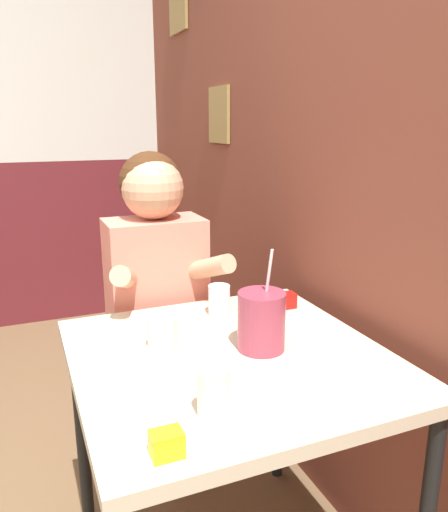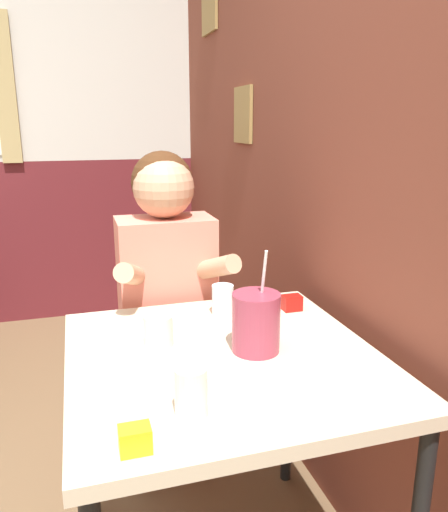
# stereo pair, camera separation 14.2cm
# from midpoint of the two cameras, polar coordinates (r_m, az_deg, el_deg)

# --- Properties ---
(brick_wall_right) EXTENTS (0.08, 4.64, 2.70)m
(brick_wall_right) POSITION_cam_midpoint_polar(r_m,az_deg,el_deg) (2.38, 5.96, 15.02)
(brick_wall_right) COLOR brown
(brick_wall_right) RESTS_ON ground_plane
(main_table) EXTENTS (0.81, 0.82, 0.76)m
(main_table) POSITION_cam_midpoint_polar(r_m,az_deg,el_deg) (1.38, 3.01, -14.15)
(main_table) COLOR beige
(main_table) RESTS_ON ground_plane
(person_seated) EXTENTS (0.42, 0.41, 1.26)m
(person_seated) POSITION_cam_midpoint_polar(r_m,az_deg,el_deg) (1.85, -4.29, -6.45)
(person_seated) COLOR #EA7F6B
(person_seated) RESTS_ON ground_plane
(cocktail_pitcher) EXTENTS (0.13, 0.13, 0.28)m
(cocktail_pitcher) POSITION_cam_midpoint_polar(r_m,az_deg,el_deg) (1.34, 6.76, -7.60)
(cocktail_pitcher) COLOR #99384C
(cocktail_pitcher) RESTS_ON main_table
(glass_near_pitcher) EXTENTS (0.07, 0.07, 0.10)m
(glass_near_pitcher) POSITION_cam_midpoint_polar(r_m,az_deg,el_deg) (1.58, 2.44, -5.10)
(glass_near_pitcher) COLOR silver
(glass_near_pitcher) RESTS_ON main_table
(glass_center) EXTENTS (0.07, 0.07, 0.11)m
(glass_center) POSITION_cam_midpoint_polar(r_m,az_deg,el_deg) (1.07, 0.18, -15.36)
(glass_center) COLOR silver
(glass_center) RESTS_ON main_table
(glass_far_side) EXTENTS (0.08, 0.08, 0.09)m
(glass_far_side) POSITION_cam_midpoint_polar(r_m,az_deg,el_deg) (1.38, -4.56, -8.52)
(glass_far_side) COLOR silver
(glass_far_side) RESTS_ON main_table
(condiment_ketchup) EXTENTS (0.06, 0.04, 0.05)m
(condiment_ketchup) POSITION_cam_midpoint_polar(r_m,az_deg,el_deg) (1.65, 10.24, -5.33)
(condiment_ketchup) COLOR #B7140F
(condiment_ketchup) RESTS_ON main_table
(condiment_mustard) EXTENTS (0.06, 0.04, 0.05)m
(condiment_mustard) POSITION_cam_midpoint_polar(r_m,az_deg,el_deg) (0.99, -5.82, -20.24)
(condiment_mustard) COLOR yellow
(condiment_mustard) RESTS_ON main_table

